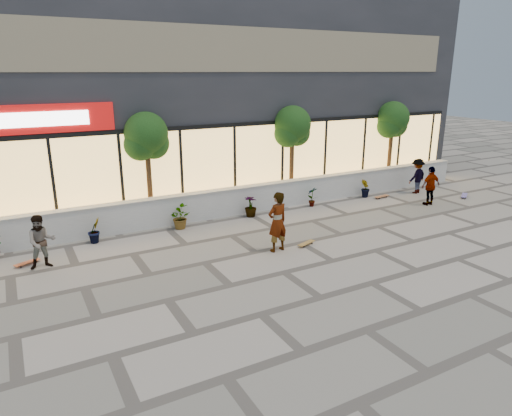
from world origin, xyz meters
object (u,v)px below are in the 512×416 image
skateboard_right_near (382,196)px  skateboard_center (306,243)px  skater_left (42,242)px  skater_right_near (431,186)px  skater_center (277,222)px  tree_mideast (292,129)px  tree_east (392,122)px  skater_right_far (417,176)px  tree_midwest (146,139)px  skateboard_left (27,262)px  skateboard_right_far (464,195)px

skateboard_right_near → skateboard_center: bearing=-159.9°
skater_left → skater_right_near: (14.29, -0.78, 0.03)m
skater_center → skater_left: 6.62m
skater_right_near → tree_mideast: bearing=-34.9°
tree_east → skater_center: tree_east is taller
skater_right_far → skater_left: bearing=-6.0°
tree_mideast → skateboard_right_near: (3.55, -1.68, -2.91)m
tree_midwest → skateboard_right_near: 10.12m
skateboard_center → skateboard_right_near: (6.01, 3.01, 0.01)m
tree_mideast → skater_left: bearing=-165.2°
skater_right_near → skateboard_center: (-6.96, -1.32, -0.73)m
skater_right_far → skateboard_center: bearing=11.1°
tree_mideast → skateboard_right_near: size_ratio=4.91×
skateboard_left → tree_mideast: bearing=-11.9°
tree_mideast → skateboard_right_far: bearing=-25.8°
skater_right_near → skateboard_right_far: 2.41m
tree_east → skateboard_right_near: size_ratio=4.91×
skateboard_left → skater_center: bearing=-44.1°
skater_left → skateboard_center: (7.33, -2.10, -0.69)m
tree_mideast → skater_center: 6.16m
tree_mideast → skateboard_right_near: bearing=-25.3°
tree_east → skateboard_left: tree_east is taller
tree_midwest → skater_right_near: size_ratio=2.46×
skater_center → skater_left: skater_center is taller
skater_right_far → skateboard_center: size_ratio=2.15×
tree_midwest → skateboard_right_near: tree_midwest is taller
tree_mideast → skateboard_right_near: 4.89m
skater_right_near → skater_center: bearing=10.9°
tree_mideast → skater_center: tree_mideast is taller
tree_midwest → skateboard_right_far: size_ratio=4.89×
tree_mideast → skateboard_left: 10.84m
tree_east → skater_left: tree_east is taller
skateboard_right_near → skater_center: bearing=-163.8°
tree_east → skater_left: 15.67m
skateboard_right_near → tree_mideast: bearing=148.2°
skater_right_near → skateboard_right_far: skater_right_near is taller
tree_east → skater_right_near: 4.14m
tree_east → skater_center: bearing=-152.7°
skater_center → tree_mideast: bearing=-135.5°
tree_mideast → skateboard_right_far: (6.80, -3.28, -2.90)m
skater_left → tree_mideast: bearing=14.4°
skater_right_far → skateboard_right_near: size_ratio=1.93×
skater_left → skateboard_center: bearing=-16.4°
tree_midwest → skater_center: 5.66m
tree_east → skater_left: bearing=-170.4°
skater_center → skateboard_right_near: 7.69m
skater_center → skateboard_center: size_ratio=2.57×
tree_mideast → tree_east: (5.50, 0.00, 0.00)m
skater_right_far → skateboard_right_far: size_ratio=1.93×
tree_east → skateboard_center: 9.69m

